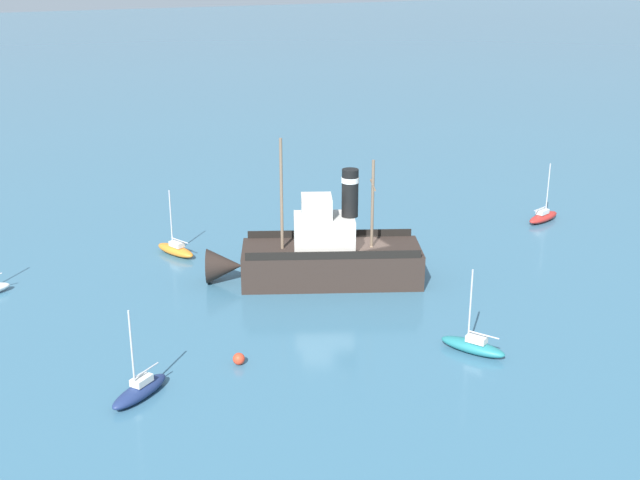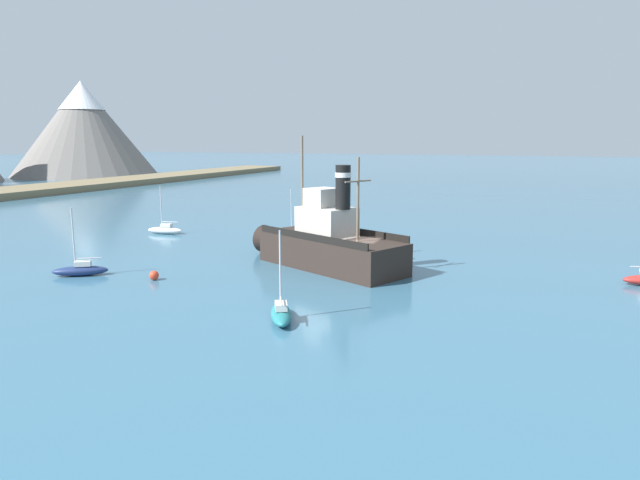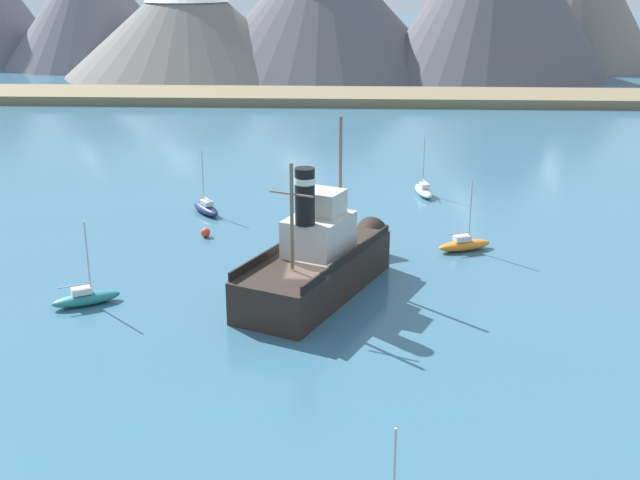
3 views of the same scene
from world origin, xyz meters
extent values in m
plane|color=#38667F|center=(0.00, 0.00, 0.00)|extent=(600.00, 600.00, 0.00)
cube|color=#2D231E|center=(0.22, 2.48, 1.20)|extent=(8.96, 12.75, 2.40)
cone|color=#2D231E|center=(3.19, 9.03, 1.20)|extent=(3.13, 3.16, 2.35)
cube|color=beige|center=(0.43, 2.93, 3.50)|extent=(4.38, 4.88, 2.20)
cube|color=beige|center=(0.63, 3.39, 5.30)|extent=(2.83, 2.73, 1.40)
cylinder|color=black|center=(-0.27, 1.38, 6.20)|extent=(1.10, 1.10, 3.20)
cylinder|color=silver|center=(-0.27, 1.38, 7.10)|extent=(1.16, 1.16, 0.35)
cylinder|color=#75604C|center=(1.58, 5.48, 6.15)|extent=(0.20, 0.20, 7.50)
cylinder|color=#75604C|center=(-0.89, 0.02, 5.40)|extent=(0.20, 0.20, 6.00)
cylinder|color=#75604C|center=(-0.89, 0.02, 6.72)|extent=(2.42, 1.18, 0.12)
cube|color=black|center=(-1.74, 3.36, 2.65)|extent=(4.81, 10.43, 0.50)
cube|color=black|center=(2.18, 1.59, 2.65)|extent=(4.81, 10.43, 0.50)
ellipsoid|color=#23757A|center=(-12.62, 0.30, 0.35)|extent=(3.86, 2.80, 0.70)
cube|color=silver|center=(-12.79, 0.20, 0.88)|extent=(1.27, 1.09, 0.36)
cylinder|color=#B7B7BC|center=(-12.35, 0.44, 2.80)|extent=(0.10, 0.10, 4.20)
cylinder|color=#B7B7BC|center=(-13.14, 0.01, 1.25)|extent=(1.62, 0.94, 0.08)
ellipsoid|color=#B22823|center=(3.70, -19.26, 0.35)|extent=(2.16, 3.96, 0.70)
cube|color=silver|center=(3.64, -19.07, 0.88)|extent=(0.93, 1.24, 0.36)
cylinder|color=#B7B7BC|center=(3.79, -19.55, 2.80)|extent=(0.10, 0.10, 4.20)
cylinder|color=#B7B7BC|center=(3.53, -18.68, 1.25)|extent=(0.60, 1.75, 0.08)
ellipsoid|color=navy|center=(-9.03, 18.13, 0.35)|extent=(3.04, 3.76, 0.70)
cube|color=silver|center=(-8.91, 17.97, 0.88)|extent=(1.15, 1.27, 0.36)
cylinder|color=#B7B7BC|center=(-9.20, 18.38, 2.80)|extent=(0.10, 0.10, 4.20)
cylinder|color=#B7B7BC|center=(-8.69, 17.63, 1.25)|extent=(1.08, 1.53, 0.08)
ellipsoid|color=orange|center=(9.87, 10.44, 0.35)|extent=(3.94, 2.44, 0.70)
cube|color=silver|center=(9.68, 10.37, 0.88)|extent=(1.26, 1.00, 0.36)
cylinder|color=#B7B7BC|center=(10.15, 10.55, 2.80)|extent=(0.10, 0.10, 4.20)
cylinder|color=#B7B7BC|center=(9.31, 10.22, 1.25)|extent=(1.70, 0.75, 0.08)
sphere|color=red|center=(-8.02, 12.43, 0.33)|extent=(0.66, 0.66, 0.66)
camera|label=1|loc=(-44.50, 25.96, 20.89)|focal=45.00mm
camera|label=2|loc=(-39.02, -13.06, 9.71)|focal=32.00mm
camera|label=3|loc=(2.44, -40.72, 18.19)|focal=45.00mm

